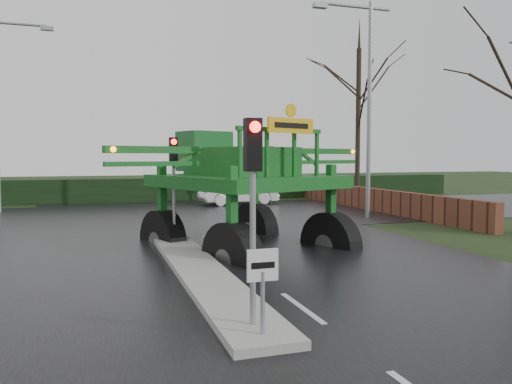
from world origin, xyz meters
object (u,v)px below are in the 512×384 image
object	(u,v)px
traffic_signal_mid	(174,166)
street_light_left_far	(2,96)
traffic_signal_near	(253,177)
white_sedan	(239,204)
crop_sprayer	(226,167)
keep_left_sign	(263,278)
street_light_right	(364,90)
traffic_signal_far	(271,162)

from	to	relation	value
traffic_signal_mid	street_light_left_far	world-z (taller)	street_light_left_far
traffic_signal_near	white_sedan	xyz separation A→B (m)	(5.84, 21.32, -2.59)
traffic_signal_near	street_light_left_far	distance (m)	22.37
crop_sprayer	keep_left_sign	bearing A→B (deg)	-120.60
crop_sprayer	traffic_signal_near	bearing A→B (deg)	-121.39
crop_sprayer	traffic_signal_mid	bearing A→B (deg)	90.07
keep_left_sign	traffic_signal_mid	xyz separation A→B (m)	(0.00, 8.99, 1.53)
traffic_signal_mid	street_light_left_far	size ratio (longest dim) A/B	0.35
traffic_signal_near	white_sedan	bearing A→B (deg)	74.67
street_light_right	street_light_left_far	bearing A→B (deg)	153.98
street_light_right	keep_left_sign	bearing A→B (deg)	-125.12
traffic_signal_mid	crop_sprayer	world-z (taller)	crop_sprayer
traffic_signal_near	white_sedan	distance (m)	22.25
traffic_signal_far	white_sedan	xyz separation A→B (m)	(-1.96, 0.30, -2.59)
street_light_right	crop_sprayer	size ratio (longest dim) A/B	1.07
street_light_left_far	white_sedan	size ratio (longest dim) A/B	2.11
traffic_signal_mid	traffic_signal_far	distance (m)	14.75
traffic_signal_far	keep_left_sign	bearing A→B (deg)	70.07
street_light_right	crop_sprayer	world-z (taller)	street_light_right
traffic_signal_mid	street_light_right	distance (m)	11.05
traffic_signal_near	traffic_signal_mid	distance (m)	8.50
traffic_signal_near	white_sedan	world-z (taller)	traffic_signal_near
traffic_signal_far	crop_sprayer	world-z (taller)	crop_sprayer
traffic_signal_far	crop_sprayer	bearing A→B (deg)	66.12
street_light_right	crop_sprayer	bearing A→B (deg)	-139.42
traffic_signal_near	street_light_right	world-z (taller)	street_light_right
traffic_signal_mid	street_light_left_far	xyz separation A→B (m)	(-6.89, 12.51, 3.40)
keep_left_sign	traffic_signal_mid	distance (m)	9.12
street_light_right	street_light_left_far	size ratio (longest dim) A/B	1.00
keep_left_sign	street_light_right	xyz separation A→B (m)	(9.49, 13.50, 4.93)
street_light_right	white_sedan	distance (m)	10.87
traffic_signal_near	traffic_signal_mid	bearing A→B (deg)	90.00
keep_left_sign	street_light_left_far	xyz separation A→B (m)	(-6.89, 21.50, 4.93)
street_light_left_far	street_light_right	bearing A→B (deg)	-26.02
street_light_left_far	crop_sprayer	size ratio (longest dim) A/B	1.07
traffic_signal_mid	crop_sprayer	size ratio (longest dim) A/B	0.38
crop_sprayer	traffic_signal_far	bearing A→B (deg)	45.05
traffic_signal_near	crop_sprayer	world-z (taller)	crop_sprayer
traffic_signal_far	street_light_left_far	world-z (taller)	street_light_left_far
traffic_signal_mid	traffic_signal_far	bearing A→B (deg)	58.07
keep_left_sign	traffic_signal_far	world-z (taller)	traffic_signal_far
traffic_signal_far	white_sedan	world-z (taller)	traffic_signal_far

